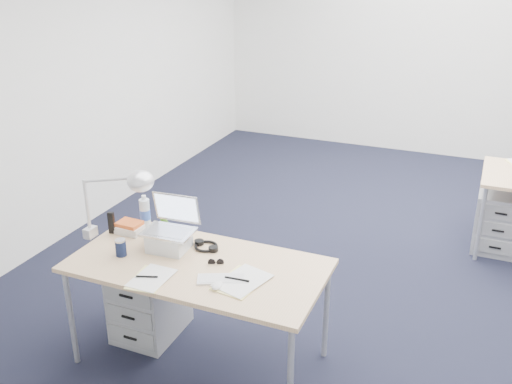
% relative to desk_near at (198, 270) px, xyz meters
% --- Properties ---
extents(floor, '(7.00, 7.00, 0.00)m').
position_rel_desk_near_xyz_m(floor, '(0.94, 1.52, -0.68)').
color(floor, black).
rests_on(floor, ground).
extents(room, '(6.02, 7.02, 2.80)m').
position_rel_desk_near_xyz_m(room, '(0.94, 1.52, 1.03)').
color(room, white).
rests_on(room, ground).
extents(desk_near, '(1.60, 0.80, 0.73)m').
position_rel_desk_near_xyz_m(desk_near, '(0.00, 0.00, 0.00)').
color(desk_near, tan).
rests_on(desk_near, ground).
extents(drawer_pedestal_near, '(0.40, 0.50, 0.55)m').
position_rel_desk_near_xyz_m(drawer_pedestal_near, '(-0.47, 0.13, -0.41)').
color(drawer_pedestal_near, '#A9ABAF').
rests_on(drawer_pedestal_near, ground).
extents(drawer_pedestal_far, '(0.40, 0.50, 0.55)m').
position_rel_desk_near_xyz_m(drawer_pedestal_far, '(1.76, 2.47, -0.41)').
color(drawer_pedestal_far, '#A9ABAF').
rests_on(drawer_pedestal_far, ground).
extents(silver_laptop, '(0.34, 0.28, 0.34)m').
position_rel_desk_near_xyz_m(silver_laptop, '(-0.26, 0.10, 0.22)').
color(silver_laptop, silver).
rests_on(silver_laptop, desk_near).
extents(wireless_keyboard, '(0.31, 0.23, 0.01)m').
position_rel_desk_near_xyz_m(wireless_keyboard, '(0.23, -0.12, 0.05)').
color(wireless_keyboard, white).
rests_on(wireless_keyboard, desk_near).
extents(computer_mouse, '(0.07, 0.10, 0.03)m').
position_rel_desk_near_xyz_m(computer_mouse, '(0.24, -0.21, 0.06)').
color(computer_mouse, white).
rests_on(computer_mouse, desk_near).
extents(headphones, '(0.24, 0.21, 0.03)m').
position_rel_desk_near_xyz_m(headphones, '(-0.04, 0.20, 0.06)').
color(headphones, black).
rests_on(headphones, desk_near).
extents(can_koozie, '(0.07, 0.07, 0.11)m').
position_rel_desk_near_xyz_m(can_koozie, '(-0.50, -0.10, 0.10)').
color(can_koozie, '#131D3C').
rests_on(can_koozie, desk_near).
extents(water_bottle, '(0.10, 0.10, 0.24)m').
position_rel_desk_near_xyz_m(water_bottle, '(-0.59, 0.33, 0.16)').
color(water_bottle, silver).
rests_on(water_bottle, desk_near).
extents(bear_figurine, '(0.08, 0.06, 0.15)m').
position_rel_desk_near_xyz_m(bear_figurine, '(-0.41, 0.28, 0.12)').
color(bear_figurine, '#2F6B1C').
rests_on(bear_figurine, desk_near).
extents(book_stack, '(0.21, 0.19, 0.08)m').
position_rel_desk_near_xyz_m(book_stack, '(-0.63, 0.20, 0.09)').
color(book_stack, silver).
rests_on(book_stack, desk_near).
extents(cordless_phone, '(0.05, 0.03, 0.16)m').
position_rel_desk_near_xyz_m(cordless_phone, '(-0.74, 0.14, 0.12)').
color(cordless_phone, black).
rests_on(cordless_phone, desk_near).
extents(papers_left, '(0.21, 0.29, 0.01)m').
position_rel_desk_near_xyz_m(papers_left, '(-0.17, -0.28, 0.05)').
color(papers_left, '#FEF493').
rests_on(papers_left, desk_near).
extents(papers_right, '(0.29, 0.37, 0.01)m').
position_rel_desk_near_xyz_m(papers_right, '(0.34, -0.10, 0.05)').
color(papers_right, '#FEF493').
rests_on(papers_right, desk_near).
extents(sunglasses, '(0.11, 0.08, 0.02)m').
position_rel_desk_near_xyz_m(sunglasses, '(0.11, 0.04, 0.06)').
color(sunglasses, black).
rests_on(sunglasses, desk_near).
extents(desk_lamp, '(0.51, 0.20, 0.57)m').
position_rel_desk_near_xyz_m(desk_lamp, '(-0.67, 0.04, 0.33)').
color(desk_lamp, silver).
rests_on(desk_lamp, desk_near).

